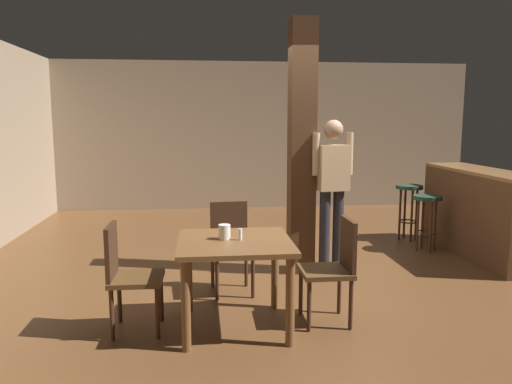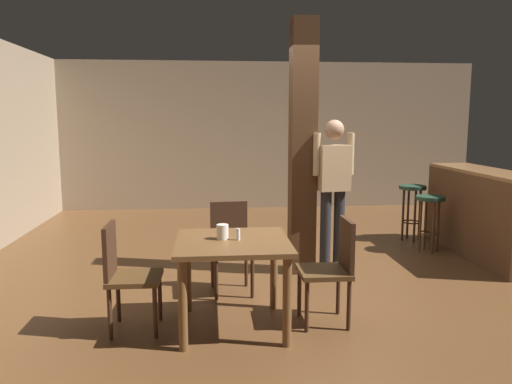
{
  "view_description": "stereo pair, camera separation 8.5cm",
  "coord_description": "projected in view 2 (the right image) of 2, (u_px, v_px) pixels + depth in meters",
  "views": [
    {
      "loc": [
        -1.23,
        -5.14,
        1.74
      ],
      "look_at": [
        -0.69,
        -0.2,
        1.0
      ],
      "focal_mm": 35.0,
      "sensor_mm": 36.0,
      "label": 1
    },
    {
      "loc": [
        -1.15,
        -5.15,
        1.74
      ],
      "look_at": [
        -0.69,
        -0.2,
        1.0
      ],
      "focal_mm": 35.0,
      "sensor_mm": 36.0,
      "label": 2
    }
  ],
  "objects": [
    {
      "name": "chair_west",
      "position": [
        125.0,
        271.0,
        4.04
      ],
      "size": [
        0.42,
        0.42,
        0.89
      ],
      "color": "#4C3319",
      "rests_on": "ground_plane"
    },
    {
      "name": "chair_north",
      "position": [
        231.0,
        242.0,
        5.0
      ],
      "size": [
        0.46,
        0.46,
        0.89
      ],
      "color": "#4C3319",
      "rests_on": "ground_plane"
    },
    {
      "name": "bar_counter",
      "position": [
        478.0,
        213.0,
        6.27
      ],
      "size": [
        0.56,
        2.08,
        1.1
      ],
      "color": "brown",
      "rests_on": "ground_plane"
    },
    {
      "name": "bar_stool_mid",
      "position": [
        412.0,
        199.0,
        7.07
      ],
      "size": [
        0.38,
        0.38,
        0.79
      ],
      "color": "#1E3828",
      "rests_on": "ground_plane"
    },
    {
      "name": "dining_table",
      "position": [
        233.0,
        255.0,
        4.1
      ],
      "size": [
        0.93,
        0.93,
        0.75
      ],
      "color": "brown",
      "rests_on": "ground_plane"
    },
    {
      "name": "salt_shaker",
      "position": [
        238.0,
        234.0,
        4.08
      ],
      "size": [
        0.03,
        0.03,
        0.1
      ],
      "primitive_type": "cylinder",
      "color": "silver",
      "rests_on": "dining_table"
    },
    {
      "name": "chair_east",
      "position": [
        333.0,
        265.0,
        4.21
      ],
      "size": [
        0.42,
        0.42,
        0.89
      ],
      "color": "#4C3319",
      "rests_on": "ground_plane"
    },
    {
      "name": "napkin_cup",
      "position": [
        223.0,
        232.0,
        4.11
      ],
      "size": [
        0.1,
        0.1,
        0.12
      ],
      "primitive_type": "cylinder",
      "color": "silver",
      "rests_on": "dining_table"
    },
    {
      "name": "wall_back",
      "position": [
        269.0,
        136.0,
        9.66
      ],
      "size": [
        8.0,
        0.1,
        2.8
      ],
      "primitive_type": "cube",
      "color": "gray",
      "rests_on": "ground_plane"
    },
    {
      "name": "pillar",
      "position": [
        303.0,
        149.0,
        5.52
      ],
      "size": [
        0.28,
        0.28,
        2.8
      ],
      "primitive_type": "cube",
      "color": "#422816",
      "rests_on": "ground_plane"
    },
    {
      "name": "standing_person",
      "position": [
        333.0,
        186.0,
        5.47
      ],
      "size": [
        0.47,
        0.25,
        1.72
      ],
      "color": "tan",
      "rests_on": "ground_plane"
    },
    {
      "name": "ground_plane",
      "position": [
        317.0,
        279.0,
        5.43
      ],
      "size": [
        10.8,
        10.8,
        0.0
      ],
      "primitive_type": "plane",
      "color": "brown"
    },
    {
      "name": "bar_stool_near",
      "position": [
        430.0,
        210.0,
        6.47
      ],
      "size": [
        0.37,
        0.37,
        0.74
      ],
      "color": "#1E3828",
      "rests_on": "ground_plane"
    }
  ]
}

